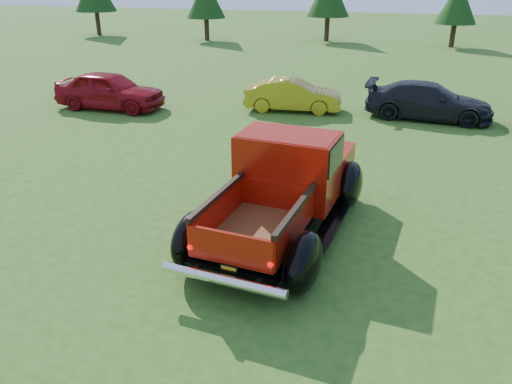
% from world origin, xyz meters
% --- Properties ---
extents(ground, '(120.00, 120.00, 0.00)m').
position_xyz_m(ground, '(0.00, 0.00, 0.00)').
color(ground, '#2A5418').
rests_on(ground, ground).
extents(tree_mid_right, '(2.82, 2.82, 4.40)m').
position_xyz_m(tree_mid_right, '(6.00, 30.00, 2.97)').
color(tree_mid_right, '#332114').
rests_on(tree_mid_right, ground).
extents(pickup_truck, '(3.16, 5.75, 2.05)m').
position_xyz_m(pickup_truck, '(0.22, 0.55, 0.97)').
color(pickup_truck, black).
rests_on(pickup_truck, ground).
extents(show_car_red, '(4.31, 1.83, 1.46)m').
position_xyz_m(show_car_red, '(-8.50, 8.43, 0.73)').
color(show_car_red, maroon).
rests_on(show_car_red, ground).
extents(show_car_yellow, '(3.80, 1.62, 1.22)m').
position_xyz_m(show_car_yellow, '(-1.50, 9.97, 0.61)').
color(show_car_yellow, '#A69116').
rests_on(show_car_yellow, ground).
extents(show_car_grey, '(4.67, 2.26, 1.31)m').
position_xyz_m(show_car_grey, '(3.50, 10.15, 0.65)').
color(show_car_grey, black).
rests_on(show_car_grey, ground).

